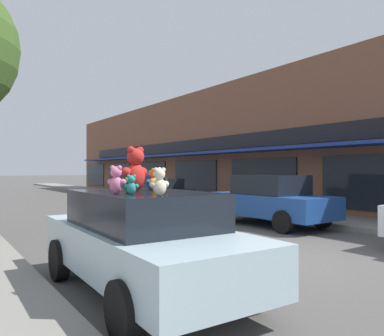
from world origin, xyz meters
name	(u,v)px	position (x,y,z in m)	size (l,w,h in m)	color
ground_plane	(277,259)	(0.00, 0.00, 0.00)	(260.00, 260.00, 0.00)	#514F4C
storefront_row	(257,149)	(12.05, 12.83, 3.26)	(11.58, 38.61, 6.52)	brown
plush_art_car	(142,239)	(-3.30, -0.35, 0.81)	(2.04, 4.44, 1.52)	#ADC6D1
teddy_bear_giant	(135,169)	(-3.29, -0.08, 1.85)	(0.53, 0.36, 0.69)	red
teddy_bear_pink	(116,180)	(-3.85, -0.67, 1.70)	(0.25, 0.28, 0.39)	pink
teddy_bear_orange	(154,180)	(-3.03, -0.19, 1.69)	(0.23, 0.25, 0.35)	orange
teddy_bear_teal	(132,185)	(-3.73, -0.88, 1.64)	(0.19, 0.17, 0.26)	teal
teddy_bear_blue	(151,180)	(-2.90, 0.14, 1.67)	(0.23, 0.20, 0.31)	blue
teddy_bear_cream	(160,182)	(-3.58, -1.36, 1.69)	(0.26, 0.17, 0.35)	beige
teddy_bear_white	(159,181)	(-3.42, -1.07, 1.69)	(0.22, 0.27, 0.36)	white
teddy_bear_green	(129,186)	(-3.69, -0.71, 1.62)	(0.17, 0.11, 0.22)	green
teddy_bear_black	(165,184)	(-2.97, -0.44, 1.62)	(0.14, 0.15, 0.22)	black
parked_car_far_center	(270,200)	(3.35, 3.40, 0.85)	(2.00, 4.39, 1.67)	#1E4793
parked_car_far_right	(158,191)	(3.35, 10.93, 0.78)	(1.90, 4.01, 1.44)	black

